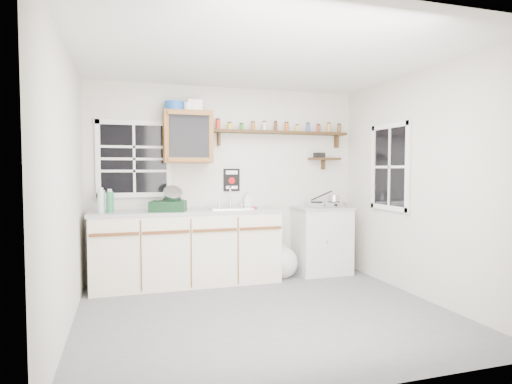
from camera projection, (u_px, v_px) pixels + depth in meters
The scene contains 18 objects.
room at pixel (266, 187), 4.18m from camera, with size 3.64×3.24×2.54m.
main_cabinet at pixel (188, 247), 5.29m from camera, with size 2.31×0.63×0.92m.
right_cabinet at pixel (322, 240), 5.85m from camera, with size 0.73×0.57×0.91m.
sink at pixel (230, 208), 5.42m from camera, with size 0.52×0.44×0.29m.
upper_cabinet at pixel (188, 137), 5.36m from camera, with size 0.60×0.32×0.65m.
upper_cabinet_clutter at pixel (183, 106), 5.33m from camera, with size 0.46×0.24×0.14m.
spice_shelf at pixel (281, 132), 5.80m from camera, with size 1.91×0.18×0.35m.
secondary_shelf at pixel (323, 158), 6.01m from camera, with size 0.45×0.16×0.24m.
warning_sign at pixel (232, 180), 5.70m from camera, with size 0.22×0.02×0.30m.
window_back at pixel (134, 159), 5.32m from camera, with size 0.93×0.03×0.98m.
window_right at pixel (390, 167), 5.22m from camera, with size 0.03×0.78×1.08m.
water_bottles at pixel (106, 201), 4.95m from camera, with size 0.18×0.12×0.29m.
dish_rack at pixel (169, 203), 5.10m from camera, with size 0.48×0.40×0.31m.
soap_bottle at pixel (247, 199), 5.70m from camera, with size 0.09×0.09×0.20m, color white.
rag at pixel (251, 208), 5.45m from camera, with size 0.13×0.11×0.02m, color maroon.
hotplate at pixel (325, 204), 5.82m from camera, with size 0.54×0.33×0.08m.
saucepan at pixel (333, 198), 5.85m from camera, with size 0.35×0.26×0.16m.
trash_bag at pixel (283, 262), 5.61m from camera, with size 0.41×0.37×0.47m.
Camera 1 is at (-1.32, -3.96, 1.42)m, focal length 30.00 mm.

